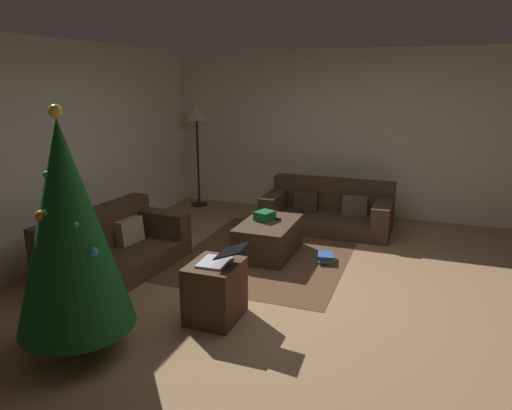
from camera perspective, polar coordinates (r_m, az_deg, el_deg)
ground_plane at (r=4.96m, az=6.42°, el=-10.48°), size 6.40×6.40×0.00m
rear_partition at (r=6.09m, az=-23.36°, el=6.02°), size 6.40×0.12×2.60m
corner_partition at (r=7.61m, az=12.55°, el=8.48°), size 0.12×6.40×2.60m
couch_left at (r=5.58m, az=-17.20°, el=-5.05°), size 1.75×0.98×0.71m
couch_right at (r=7.00m, az=8.92°, el=-0.63°), size 0.97×1.83×0.69m
ottoman at (r=5.87m, az=1.54°, el=-4.05°), size 1.00×0.63×0.42m
gift_box at (r=5.87m, az=1.07°, el=-1.32°), size 0.28×0.26×0.11m
tv_remote at (r=5.92m, az=2.28°, el=-1.66°), size 0.07×0.16×0.02m
christmas_tree at (r=3.82m, az=-22.04°, el=-2.54°), size 0.91×0.91×1.97m
side_table at (r=4.33m, az=-5.03°, el=-10.46°), size 0.52×0.44×0.54m
laptop at (r=4.17m, az=-4.33°, el=-6.50°), size 0.33×0.43×0.19m
book_stack at (r=5.71m, az=8.59°, el=-6.45°), size 0.32×0.25×0.10m
corner_lamp at (r=7.97m, az=-7.29°, el=10.21°), size 0.36×0.36×1.72m
area_rug at (r=5.94m, az=1.53°, el=-5.91°), size 2.60×2.00×0.01m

